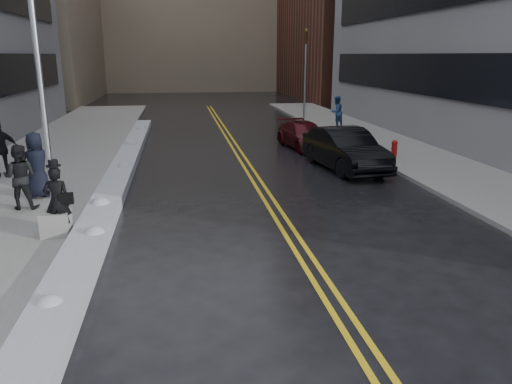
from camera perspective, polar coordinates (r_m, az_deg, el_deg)
name	(u,v)px	position (r m, az deg, el deg)	size (l,w,h in m)	color
ground	(195,264)	(11.13, -7.01, -8.20)	(160.00, 160.00, 0.00)	black
sidewalk_west	(39,170)	(21.39, -23.60, 2.35)	(5.50, 50.00, 0.15)	gray
sidewalk_east	(415,158)	(23.06, 17.73, 3.77)	(4.00, 50.00, 0.15)	gray
lane_line_left	(243,165)	(20.84, -1.53, 3.13)	(0.12, 50.00, 0.01)	gold
lane_line_right	(250,165)	(20.88, -0.71, 3.15)	(0.12, 50.00, 0.01)	gold
snow_ridge	(119,176)	(18.83, -15.38, 1.75)	(0.90, 30.00, 0.34)	#B9BAC2
building_west_far	(14,6)	(56.50, -25.91, 18.59)	(14.00, 22.00, 18.00)	gray
building_far	(191,3)	(70.54, -7.45, 20.63)	(36.00, 16.00, 22.00)	gray
lamppost	(47,139)	(12.73, -22.82, 5.61)	(0.65, 0.65, 7.62)	gray
fire_hydrant	(394,148)	(22.54, 15.54, 4.92)	(0.26, 0.26, 0.73)	maroon
traffic_signal	(305,70)	(35.31, 5.65, 13.66)	(0.16, 0.20, 6.00)	gray
pedestrian_fedora	(57,201)	(12.96, -21.76, -1.01)	(0.63, 0.42, 1.74)	black
pedestrian_b	(20,177)	(15.69, -25.38, 1.57)	(0.91, 0.71, 1.87)	black
pedestrian_c	(37,165)	(16.75, -23.76, 2.84)	(0.99, 0.65, 2.03)	black
pedestrian_d	(0,149)	(20.19, -27.17, 4.42)	(1.20, 0.50, 2.05)	black
pedestrian_east	(337,112)	(31.04, 9.19, 9.03)	(0.91, 0.71, 1.88)	navy
car_black	(345,149)	(20.11, 10.15, 4.82)	(1.74, 4.99, 1.65)	black
car_maroon	(304,135)	(24.73, 5.53, 6.49)	(1.77, 4.35, 1.26)	#430A11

